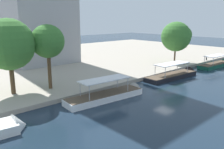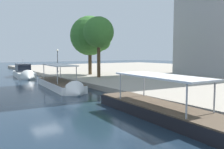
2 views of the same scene
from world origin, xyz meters
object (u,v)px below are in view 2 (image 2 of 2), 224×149
at_px(tour_boat_1, 62,86).
at_px(lamp_post, 58,57).
at_px(tree_0, 99,33).
at_px(tour_boat_2, 172,116).
at_px(tree_1, 90,36).
at_px(motor_yacht_0, 24,74).

relative_size(tour_boat_1, lamp_post, 2.77).
relative_size(tour_boat_1, tree_0, 1.36).
xyz_separation_m(tour_boat_1, tour_boat_2, (17.05, 0.63, -0.07)).
xyz_separation_m(tour_boat_2, lamp_post, (-34.81, 5.72, 3.41)).
distance_m(tour_boat_1, tree_1, 15.56).
distance_m(tour_boat_1, tour_boat_2, 17.06).
height_order(motor_yacht_0, lamp_post, lamp_post).
bearing_deg(tour_boat_1, tree_0, 125.82).
bearing_deg(tree_1, tour_boat_1, -43.77).
bearing_deg(lamp_post, tree_0, 9.10).
bearing_deg(lamp_post, tour_boat_1, -19.69).
xyz_separation_m(tour_boat_2, tree_1, (-27.00, 8.90, 7.28)).
bearing_deg(tour_boat_2, motor_yacht_0, -174.77).
distance_m(tour_boat_2, tree_1, 29.35).
bearing_deg(motor_yacht_0, tour_boat_2, 6.73).
height_order(motor_yacht_0, tree_1, tree_1).
relative_size(tour_boat_2, lamp_post, 2.84).
height_order(lamp_post, tree_0, tree_0).
relative_size(motor_yacht_0, tour_boat_2, 0.81).
bearing_deg(lamp_post, tree_1, 22.16).
bearing_deg(tree_1, tour_boat_2, -18.25).
bearing_deg(tour_boat_2, lamp_post, 174.50).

